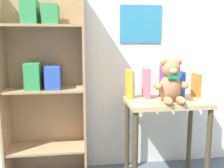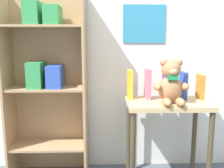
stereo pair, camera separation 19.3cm
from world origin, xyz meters
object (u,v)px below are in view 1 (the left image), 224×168
object	(u,v)px
book_standing_purple	(164,82)
book_standing_orange	(196,85)
bookshelf_side	(44,78)
book_standing_blue	(180,84)
book_standing_pink	(146,83)
teddy_bear	(171,82)
display_table	(166,115)
book_standing_yellow	(129,84)

from	to	relation	value
book_standing_purple	book_standing_orange	world-z (taller)	book_standing_purple
bookshelf_side	book_standing_purple	size ratio (longest dim) A/B	5.82
book_standing_blue	book_standing_orange	distance (m)	0.14
book_standing_pink	book_standing_purple	world-z (taller)	book_standing_purple
book_standing_pink	book_standing_purple	distance (m)	0.14
teddy_bear	book_standing_purple	size ratio (longest dim) A/B	1.28
display_table	book_standing_yellow	world-z (taller)	book_standing_yellow
display_table	book_standing_blue	size ratio (longest dim) A/B	3.10
book_standing_purple	teddy_bear	bearing A→B (deg)	-90.05
teddy_bear	book_standing_orange	distance (m)	0.33
teddy_bear	book_standing_yellow	world-z (taller)	teddy_bear
book_standing_blue	display_table	bearing A→B (deg)	-148.52
display_table	book_standing_orange	size ratio (longest dim) A/B	3.48
book_standing_pink	book_standing_orange	distance (m)	0.43
bookshelf_side	book_standing_pink	bearing A→B (deg)	-5.07
bookshelf_side	display_table	bearing A→B (deg)	-10.16
book_standing_yellow	book_standing_blue	bearing A→B (deg)	-4.49
display_table	book_standing_blue	world-z (taller)	book_standing_blue
book_standing_pink	book_standing_blue	world-z (taller)	book_standing_pink
bookshelf_side	book_standing_pink	world-z (taller)	bookshelf_side
book_standing_yellow	book_standing_pink	world-z (taller)	book_standing_pink
display_table	book_standing_pink	size ratio (longest dim) A/B	2.80
book_standing_pink	bookshelf_side	bearing A→B (deg)	174.55
bookshelf_side	book_standing_yellow	xyz separation A→B (m)	(0.67, -0.06, -0.06)
book_standing_pink	book_standing_blue	size ratio (longest dim) A/B	1.11
book_standing_yellow	book_standing_purple	world-z (taller)	book_standing_purple
teddy_bear	book_standing_purple	world-z (taller)	teddy_bear
book_standing_pink	book_standing_purple	xyz separation A→B (m)	(0.14, -0.01, 0.01)
book_standing_yellow	book_standing_purple	xyz separation A→B (m)	(0.28, -0.02, 0.01)
teddy_bear	book_standing_blue	world-z (taller)	teddy_bear
display_table	book_standing_pink	distance (m)	0.30
bookshelf_side	book_standing_pink	xyz separation A→B (m)	(0.81, -0.07, -0.05)
book_standing_yellow	book_standing_pink	xyz separation A→B (m)	(0.14, -0.01, 0.00)
book_standing_yellow	book_standing_purple	bearing A→B (deg)	-5.32
bookshelf_side	book_standing_yellow	distance (m)	0.67
bookshelf_side	book_standing_blue	world-z (taller)	bookshelf_side
teddy_bear	book_standing_purple	distance (m)	0.16
display_table	book_standing_pink	xyz separation A→B (m)	(-0.14, 0.10, 0.25)
bookshelf_side	book_standing_yellow	size ratio (longest dim) A/B	6.55
book_standing_yellow	display_table	bearing A→B (deg)	-22.45
bookshelf_side	book_standing_blue	distance (m)	1.10
teddy_bear	book_standing_purple	bearing A→B (deg)	90.13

